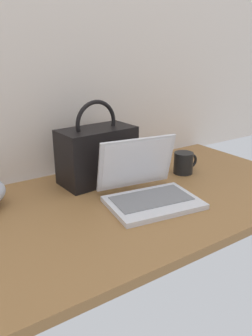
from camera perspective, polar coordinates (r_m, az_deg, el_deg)
desk at (r=1.20m, az=-2.12°, el=-6.58°), size 1.60×0.76×0.03m
laptop at (r=1.19m, az=3.65°, el=-3.44°), size 0.34×0.32×0.21m
coffee_mug at (r=1.47m, az=9.85°, el=0.93°), size 0.12×0.08×0.09m
handbag at (r=1.35m, az=-4.94°, el=2.45°), size 0.31×0.18×0.33m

